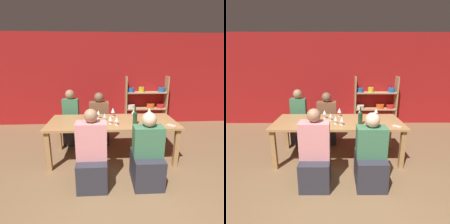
% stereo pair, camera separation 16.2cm
% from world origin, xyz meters
% --- Properties ---
extents(wall_back_red, '(8.80, 0.06, 2.70)m').
position_xyz_m(wall_back_red, '(0.00, 3.83, 1.35)').
color(wall_back_red, '#A31919').
rests_on(wall_back_red, ground_plane).
extents(shelf_unit, '(1.26, 0.30, 1.48)m').
position_xyz_m(shelf_unit, '(0.94, 3.63, 0.62)').
color(shelf_unit, tan).
rests_on(shelf_unit, ground_plane).
extents(dining_table, '(2.43, 0.95, 0.77)m').
position_xyz_m(dining_table, '(-0.20, 1.68, 0.69)').
color(dining_table, '#AD7F4C').
rests_on(dining_table, ground_plane).
extents(wine_bottle_green, '(0.08, 0.08, 0.33)m').
position_xyz_m(wine_bottle_green, '(0.20, 1.46, 0.91)').
color(wine_bottle_green, '#19381E').
rests_on(wine_bottle_green, dining_table).
extents(wine_glass_empty_a, '(0.08, 0.08, 0.18)m').
position_xyz_m(wine_glass_empty_a, '(-0.17, 1.99, 0.90)').
color(wine_glass_empty_a, white).
rests_on(wine_glass_empty_a, dining_table).
extents(wine_glass_white_a, '(0.06, 0.06, 0.14)m').
position_xyz_m(wine_glass_white_a, '(-0.34, 1.73, 0.87)').
color(wine_glass_white_a, white).
rests_on(wine_glass_white_a, dining_table).
extents(wine_glass_white_b, '(0.07, 0.07, 0.16)m').
position_xyz_m(wine_glass_white_b, '(-0.13, 1.45, 0.88)').
color(wine_glass_white_b, white).
rests_on(wine_glass_white_b, dining_table).
extents(wine_glass_white_c, '(0.07, 0.07, 0.17)m').
position_xyz_m(wine_glass_white_c, '(-0.47, 1.85, 0.90)').
color(wine_glass_white_c, white).
rests_on(wine_glass_white_c, dining_table).
extents(wine_glass_red_a, '(0.08, 0.08, 0.19)m').
position_xyz_m(wine_glass_red_a, '(-0.60, 1.69, 0.91)').
color(wine_glass_red_a, white).
rests_on(wine_glass_red_a, dining_table).
extents(wine_glass_red_b, '(0.07, 0.07, 0.17)m').
position_xyz_m(wine_glass_red_b, '(0.53, 1.75, 0.90)').
color(wine_glass_red_b, white).
rests_on(wine_glass_red_b, dining_table).
extents(wine_glass_white_d, '(0.08, 0.08, 0.19)m').
position_xyz_m(wine_glass_white_d, '(0.58, 1.92, 0.91)').
color(wine_glass_white_d, white).
rests_on(wine_glass_white_d, dining_table).
extents(wine_glass_white_e, '(0.08, 0.08, 0.16)m').
position_xyz_m(wine_glass_white_e, '(0.25, 1.89, 0.89)').
color(wine_glass_white_e, white).
rests_on(wine_glass_white_e, dining_table).
extents(wine_glass_red_c, '(0.07, 0.07, 0.16)m').
position_xyz_m(wine_glass_red_c, '(-0.24, 1.52, 0.88)').
color(wine_glass_red_c, white).
rests_on(wine_glass_red_c, dining_table).
extents(wine_glass_red_d, '(0.07, 0.07, 0.19)m').
position_xyz_m(wine_glass_red_d, '(0.38, 1.46, 0.91)').
color(wine_glass_red_d, white).
rests_on(wine_glass_red_d, dining_table).
extents(cell_phone, '(0.16, 0.15, 0.01)m').
position_xyz_m(cell_phone, '(0.84, 1.37, 0.78)').
color(cell_phone, silver).
rests_on(cell_phone, dining_table).
extents(person_near_a, '(0.45, 0.56, 1.16)m').
position_xyz_m(person_near_a, '(0.30, 0.88, 0.42)').
color(person_near_a, '#2D2D38').
rests_on(person_near_a, ground_plane).
extents(person_far_a, '(0.35, 0.44, 1.28)m').
position_xyz_m(person_far_a, '(-1.11, 2.42, 0.48)').
color(person_far_a, '#2D2D38').
rests_on(person_far_a, ground_plane).
extents(person_near_b, '(0.45, 0.56, 1.23)m').
position_xyz_m(person_near_b, '(-0.55, 0.88, 0.44)').
color(person_near_b, '#2D2D38').
rests_on(person_near_b, ground_plane).
extents(person_far_b, '(0.45, 0.56, 1.20)m').
position_xyz_m(person_far_b, '(-0.46, 2.48, 0.43)').
color(person_far_b, '#2D2D38').
rests_on(person_far_b, ground_plane).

